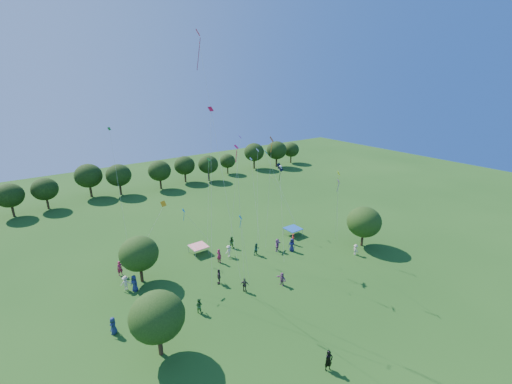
{
  "coord_description": "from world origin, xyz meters",
  "views": [
    {
      "loc": [
        -20.34,
        -13.76,
        22.61
      ],
      "look_at": [
        0.0,
        14.0,
        11.0
      ],
      "focal_mm": 24.0,
      "sensor_mm": 36.0,
      "label": 1
    }
  ],
  "objects_px": {
    "near_tree_west": "(157,317)",
    "tent_red_stripe": "(198,246)",
    "near_tree_north": "(139,254)",
    "pirate_kite": "(280,169)",
    "tent_blue": "(293,229)",
    "near_tree_east": "(364,222)",
    "red_high_kite": "(207,91)",
    "man_in_black": "(329,361)"
  },
  "relations": [
    {
      "from": "tent_red_stripe",
      "to": "near_tree_east",
      "type": "bearing_deg",
      "value": -30.7
    },
    {
      "from": "tent_red_stripe",
      "to": "red_high_kite",
      "type": "bearing_deg",
      "value": -101.03
    },
    {
      "from": "near_tree_west",
      "to": "tent_red_stripe",
      "type": "xyz_separation_m",
      "value": [
        10.83,
        14.07,
        -2.83
      ]
    },
    {
      "from": "near_tree_north",
      "to": "near_tree_east",
      "type": "distance_m",
      "value": 29.57
    },
    {
      "from": "near_tree_east",
      "to": "red_high_kite",
      "type": "bearing_deg",
      "value": 167.25
    },
    {
      "from": "near_tree_west",
      "to": "tent_blue",
      "type": "height_order",
      "value": "near_tree_west"
    },
    {
      "from": "near_tree_west",
      "to": "near_tree_east",
      "type": "xyz_separation_m",
      "value": [
        30.41,
        2.44,
        -0.24
      ]
    },
    {
      "from": "tent_blue",
      "to": "near_tree_north",
      "type": "bearing_deg",
      "value": 177.0
    },
    {
      "from": "near_tree_east",
      "to": "red_high_kite",
      "type": "distance_m",
      "value": 27.76
    },
    {
      "from": "tent_red_stripe",
      "to": "man_in_black",
      "type": "xyz_separation_m",
      "value": [
        -0.52,
        -23.72,
        -0.09
      ]
    },
    {
      "from": "tent_blue",
      "to": "near_tree_west",
      "type": "bearing_deg",
      "value": -156.65
    },
    {
      "from": "near_tree_west",
      "to": "near_tree_east",
      "type": "bearing_deg",
      "value": 4.59
    },
    {
      "from": "near_tree_west",
      "to": "tent_red_stripe",
      "type": "relative_size",
      "value": 2.71
    },
    {
      "from": "near_tree_west",
      "to": "red_high_kite",
      "type": "distance_m",
      "value": 21.07
    },
    {
      "from": "near_tree_west",
      "to": "tent_blue",
      "type": "distance_m",
      "value": 27.24
    },
    {
      "from": "near_tree_east",
      "to": "tent_blue",
      "type": "bearing_deg",
      "value": 123.74
    },
    {
      "from": "near_tree_north",
      "to": "man_in_black",
      "type": "distance_m",
      "value": 23.13
    },
    {
      "from": "near_tree_west",
      "to": "near_tree_east",
      "type": "relative_size",
      "value": 1.04
    },
    {
      "from": "tent_red_stripe",
      "to": "tent_blue",
      "type": "bearing_deg",
      "value": -13.35
    },
    {
      "from": "near_tree_north",
      "to": "near_tree_east",
      "type": "height_order",
      "value": "near_tree_east"
    },
    {
      "from": "near_tree_north",
      "to": "pirate_kite",
      "type": "xyz_separation_m",
      "value": [
        16.76,
        -4.64,
        8.22
      ]
    },
    {
      "from": "tent_red_stripe",
      "to": "tent_blue",
      "type": "distance_m",
      "value": 14.43
    },
    {
      "from": "near_tree_north",
      "to": "pirate_kite",
      "type": "distance_m",
      "value": 19.23
    },
    {
      "from": "near_tree_east",
      "to": "tent_blue",
      "type": "distance_m",
      "value": 10.31
    },
    {
      "from": "tent_red_stripe",
      "to": "man_in_black",
      "type": "height_order",
      "value": "man_in_black"
    },
    {
      "from": "near_tree_west",
      "to": "near_tree_north",
      "type": "bearing_deg",
      "value": 78.64
    },
    {
      "from": "near_tree_north",
      "to": "pirate_kite",
      "type": "bearing_deg",
      "value": -15.49
    },
    {
      "from": "pirate_kite",
      "to": "near_tree_east",
      "type": "bearing_deg",
      "value": -23.21
    },
    {
      "from": "pirate_kite",
      "to": "tent_blue",
      "type": "bearing_deg",
      "value": 31.24
    },
    {
      "from": "tent_red_stripe",
      "to": "red_high_kite",
      "type": "distance_m",
      "value": 21.4
    },
    {
      "from": "pirate_kite",
      "to": "red_high_kite",
      "type": "relative_size",
      "value": 0.44
    },
    {
      "from": "near_tree_east",
      "to": "pirate_kite",
      "type": "xyz_separation_m",
      "value": [
        -11.26,
        4.83,
        8.22
      ]
    },
    {
      "from": "man_in_black",
      "to": "pirate_kite",
      "type": "relative_size",
      "value": 0.17
    },
    {
      "from": "man_in_black",
      "to": "near_tree_north",
      "type": "bearing_deg",
      "value": 124.81
    },
    {
      "from": "near_tree_north",
      "to": "man_in_black",
      "type": "xyz_separation_m",
      "value": [
        7.91,
        -21.56,
        -2.69
      ]
    },
    {
      "from": "near_tree_east",
      "to": "red_high_kite",
      "type": "xyz_separation_m",
      "value": [
        -20.92,
        4.73,
        17.62
      ]
    },
    {
      "from": "near_tree_north",
      "to": "pirate_kite",
      "type": "relative_size",
      "value": 0.5
    },
    {
      "from": "tent_red_stripe",
      "to": "tent_blue",
      "type": "height_order",
      "value": "same"
    },
    {
      "from": "near_tree_north",
      "to": "tent_blue",
      "type": "xyz_separation_m",
      "value": [
        22.48,
        -1.18,
        -2.59
      ]
    },
    {
      "from": "near_tree_east",
      "to": "pirate_kite",
      "type": "distance_m",
      "value": 14.75
    },
    {
      "from": "near_tree_north",
      "to": "pirate_kite",
      "type": "height_order",
      "value": "pirate_kite"
    },
    {
      "from": "near_tree_west",
      "to": "man_in_black",
      "type": "distance_m",
      "value": 14.42
    }
  ]
}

